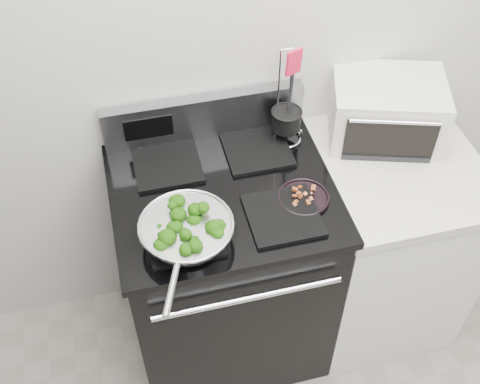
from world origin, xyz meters
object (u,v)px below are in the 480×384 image
object	(u,v)px
bacon_plate	(304,196)
utensil_holder	(286,124)
skillet	(186,230)
toaster_oven	(386,110)
gas_range	(225,267)

from	to	relation	value
bacon_plate	utensil_holder	xyz separation A→B (m)	(0.03, 0.32, 0.05)
skillet	utensil_holder	distance (m)	0.61
bacon_plate	toaster_oven	distance (m)	0.51
bacon_plate	utensil_holder	world-z (taller)	utensil_holder
gas_range	toaster_oven	bearing A→B (deg)	14.26
toaster_oven	skillet	bearing A→B (deg)	-138.95
gas_range	skillet	world-z (taller)	gas_range
gas_range	bacon_plate	bearing A→B (deg)	-23.12
skillet	bacon_plate	bearing A→B (deg)	31.44
bacon_plate	toaster_oven	size ratio (longest dim) A/B	0.37
gas_range	skillet	xyz separation A→B (m)	(-0.16, -0.19, 0.51)
gas_range	bacon_plate	world-z (taller)	gas_range
utensil_holder	toaster_oven	distance (m)	0.39
gas_range	toaster_oven	world-z (taller)	toaster_oven
gas_range	skillet	distance (m)	0.57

